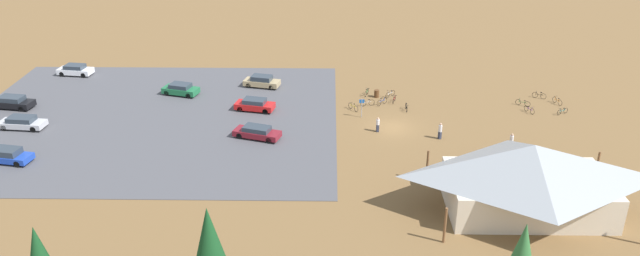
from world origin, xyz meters
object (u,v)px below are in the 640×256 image
bicycle_orange_mid_cluster (557,101)px  car_red_mid_lot (255,105)px  trash_bin (377,94)px  car_maroon_second_row (257,132)px  bicycle_teal_lone_west (562,111)px  visitor_near_lot (440,131)px  bicycle_green_by_bin (367,92)px  bicycle_green_front_row (523,103)px  bicycle_blue_edge_north (382,102)px  car_silver_inner_stall (22,122)px  bicycle_black_trailside (406,107)px  bicycle_red_near_porch (394,99)px  bicycle_yellow_near_sign (353,107)px  car_green_near_entry (181,89)px  bicycle_black_lone_east (539,95)px  pine_mideast (210,246)px  bicycle_white_yard_right (390,94)px  car_black_front_row (12,102)px  car_white_aisle_side (75,70)px  bicycle_silver_back_row (367,103)px  car_tan_back_corner (262,81)px  bike_pavilion (530,174)px  visitor_by_pavilion (378,124)px  bicycle_purple_yard_front (529,110)px  visitor_at_bikes (511,141)px  lot_sign (362,105)px  car_blue_end_stall (6,155)px

bicycle_orange_mid_cluster → car_red_mid_lot: 34.69m
trash_bin → car_maroon_second_row: bearing=41.6°
bicycle_teal_lone_west → visitor_near_lot: visitor_near_lot is taller
bicycle_green_by_bin → bicycle_green_front_row: bearing=170.7°
bicycle_blue_edge_north → car_silver_inner_stall: bearing=10.6°
bicycle_black_trailside → bicycle_red_near_porch: bearing=-63.8°
bicycle_yellow_near_sign → bicycle_green_front_row: 19.51m
bicycle_green_by_bin → car_green_near_entry: 22.15m
bicycle_black_lone_east → bicycle_orange_mid_cluster: 2.33m
bicycle_green_by_bin → pine_mideast: bearing=73.0°
bicycle_orange_mid_cluster → bicycle_white_yard_right: 19.13m
trash_bin → car_black_front_row: 41.63m
car_white_aisle_side → car_green_near_entry: bearing=156.3°
car_silver_inner_stall → bicycle_blue_edge_north: bearing=-169.4°
car_white_aisle_side → car_maroon_second_row: 31.47m
bicycle_white_yard_right → car_maroon_second_row: car_maroon_second_row is taller
bicycle_orange_mid_cluster → bicycle_black_trailside: size_ratio=0.94×
bicycle_black_trailside → bicycle_silver_back_row: bearing=-15.3°
car_tan_back_corner → car_maroon_second_row: car_tan_back_corner is taller
bike_pavilion → car_tan_back_corner: bearing=-48.6°
bicycle_black_trailside → visitor_by_pavilion: bearing=57.6°
car_tan_back_corner → car_maroon_second_row: size_ratio=0.91×
car_black_front_row → bicycle_white_yard_right: bearing=-174.5°
bike_pavilion → bicycle_orange_mid_cluster: bike_pavilion is taller
bicycle_yellow_near_sign → bicycle_blue_edge_north: bicycle_blue_edge_north is taller
bicycle_yellow_near_sign → bicycle_white_yard_right: bicycle_white_yard_right is taller
car_white_aisle_side → bicycle_silver_back_row: bearing=165.4°
bicycle_purple_yard_front → car_red_mid_lot: bearing=-0.1°
visitor_at_bikes → bicycle_red_near_porch: bearing=-49.5°
lot_sign → car_white_aisle_side: bearing=-19.5°
bicycle_silver_back_row → car_white_aisle_side: 38.42m
bicycle_green_front_row → car_green_near_entry: 39.93m
car_tan_back_corner → car_red_mid_lot: 7.38m
bicycle_yellow_near_sign → visitor_by_pavilion: bearing=112.5°
lot_sign → bicycle_white_yard_right: size_ratio=1.80×
bicycle_teal_lone_west → car_silver_inner_stall: bearing=4.7°
bicycle_blue_edge_north → car_black_front_row: size_ratio=0.25×
bicycle_black_lone_east → bicycle_green_by_bin: (20.26, -0.56, 0.02)m
trash_bin → car_red_mid_lot: bearing=17.2°
bicycle_white_yard_right → trash_bin: bearing=3.3°
bicycle_purple_yard_front → bicycle_orange_mid_cluster: size_ratio=0.95×
car_blue_end_stall → bicycle_black_trailside: bearing=-161.4°
bicycle_orange_mid_cluster → car_maroon_second_row: bearing=16.1°
car_blue_end_stall → car_maroon_second_row: bearing=-166.5°
bicycle_red_near_porch → car_silver_inner_stall: car_silver_inner_stall is taller
bike_pavilion → lot_sign: bike_pavilion is taller
pine_mideast → bicycle_silver_back_row: bearing=-108.4°
car_maroon_second_row → bicycle_green_by_bin: bearing=-134.4°
bicycle_blue_edge_north → visitor_near_lot: visitor_near_lot is taller
bicycle_yellow_near_sign → car_maroon_second_row: bearing=36.9°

